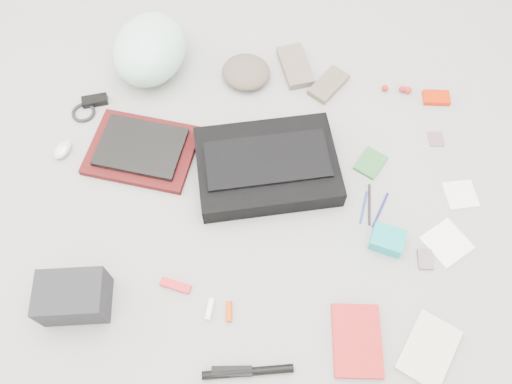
% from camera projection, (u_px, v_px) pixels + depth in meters
% --- Properties ---
extents(ground_plane, '(4.00, 4.00, 0.00)m').
position_uv_depth(ground_plane, '(256.00, 198.00, 1.77)').
color(ground_plane, gray).
extents(messenger_bag, '(0.58, 0.50, 0.08)m').
position_uv_depth(messenger_bag, '(267.00, 166.00, 1.79)').
color(messenger_bag, black).
rests_on(messenger_bag, ground_plane).
extents(bag_flap, '(0.47, 0.33, 0.01)m').
position_uv_depth(bag_flap, '(267.00, 160.00, 1.74)').
color(bag_flap, black).
rests_on(bag_flap, messenger_bag).
extents(laptop_sleeve, '(0.39, 0.30, 0.03)m').
position_uv_depth(laptop_sleeve, '(142.00, 150.00, 1.85)').
color(laptop_sleeve, '#480E0E').
rests_on(laptop_sleeve, ground_plane).
extents(laptop, '(0.31, 0.23, 0.02)m').
position_uv_depth(laptop, '(141.00, 147.00, 1.83)').
color(laptop, black).
rests_on(laptop, laptop_sleeve).
extents(bike_helmet, '(0.29, 0.36, 0.21)m').
position_uv_depth(bike_helmet, '(150.00, 49.00, 1.96)').
color(bike_helmet, '#B1E2D3').
rests_on(bike_helmet, ground_plane).
extents(beanie, '(0.24, 0.24, 0.07)m').
position_uv_depth(beanie, '(246.00, 72.00, 2.00)').
color(beanie, brown).
rests_on(beanie, ground_plane).
extents(mitten_left, '(0.18, 0.24, 0.03)m').
position_uv_depth(mitten_left, '(295.00, 66.00, 2.04)').
color(mitten_left, '#6F5F53').
rests_on(mitten_left, ground_plane).
extents(mitten_right, '(0.16, 0.19, 0.03)m').
position_uv_depth(mitten_right, '(328.00, 85.00, 2.00)').
color(mitten_right, '#675B4A').
rests_on(mitten_right, ground_plane).
extents(power_brick, '(0.11, 0.08, 0.03)m').
position_uv_depth(power_brick, '(95.00, 101.00, 1.96)').
color(power_brick, black).
rests_on(power_brick, ground_plane).
extents(cable_coil, '(0.11, 0.11, 0.01)m').
position_uv_depth(cable_coil, '(83.00, 113.00, 1.94)').
color(cable_coil, black).
rests_on(cable_coil, ground_plane).
extents(mouse, '(0.07, 0.10, 0.03)m').
position_uv_depth(mouse, '(63.00, 150.00, 1.85)').
color(mouse, silver).
rests_on(mouse, ground_plane).
extents(camera_bag, '(0.24, 0.19, 0.13)m').
position_uv_depth(camera_bag, '(73.00, 297.00, 1.54)').
color(camera_bag, '#222327').
rests_on(camera_bag, ground_plane).
extents(multitool, '(0.10, 0.04, 0.02)m').
position_uv_depth(multitool, '(176.00, 285.00, 1.62)').
color(multitool, red).
rests_on(multitool, ground_plane).
extents(toiletry_tube_white, '(0.02, 0.07, 0.02)m').
position_uv_depth(toiletry_tube_white, '(210.00, 309.00, 1.58)').
color(toiletry_tube_white, white).
rests_on(toiletry_tube_white, ground_plane).
extents(toiletry_tube_orange, '(0.03, 0.07, 0.02)m').
position_uv_depth(toiletry_tube_orange, '(229.00, 311.00, 1.58)').
color(toiletry_tube_orange, '#CF4205').
rests_on(toiletry_tube_orange, ground_plane).
extents(u_lock, '(0.12, 0.06, 0.02)m').
position_uv_depth(u_lock, '(232.00, 371.00, 1.49)').
color(u_lock, black).
rests_on(u_lock, ground_plane).
extents(bike_pump, '(0.27, 0.10, 0.03)m').
position_uv_depth(bike_pump, '(248.00, 372.00, 1.49)').
color(bike_pump, black).
rests_on(bike_pump, ground_plane).
extents(book_red, '(0.18, 0.24, 0.02)m').
position_uv_depth(book_red, '(357.00, 340.00, 1.53)').
color(book_red, red).
rests_on(book_red, ground_plane).
extents(book_white, '(0.20, 0.24, 0.02)m').
position_uv_depth(book_white, '(429.00, 350.00, 1.52)').
color(book_white, beige).
rests_on(book_white, ground_plane).
extents(notepad, '(0.12, 0.14, 0.01)m').
position_uv_depth(notepad, '(370.00, 163.00, 1.83)').
color(notepad, '#2B672F').
rests_on(notepad, ground_plane).
extents(pen_blue, '(0.02, 0.13, 0.01)m').
position_uv_depth(pen_blue, '(364.00, 207.00, 1.75)').
color(pen_blue, navy).
rests_on(pen_blue, ground_plane).
extents(pen_black, '(0.02, 0.16, 0.01)m').
position_uv_depth(pen_black, '(369.00, 204.00, 1.76)').
color(pen_black, black).
rests_on(pen_black, ground_plane).
extents(pen_navy, '(0.05, 0.14, 0.01)m').
position_uv_depth(pen_navy, '(380.00, 210.00, 1.75)').
color(pen_navy, navy).
rests_on(pen_navy, ground_plane).
extents(accordion_wallet, '(0.12, 0.10, 0.05)m').
position_uv_depth(accordion_wallet, '(387.00, 240.00, 1.67)').
color(accordion_wallet, '#0DA2A2').
rests_on(accordion_wallet, ground_plane).
extents(card_deck, '(0.06, 0.08, 0.01)m').
position_uv_depth(card_deck, '(425.00, 259.00, 1.66)').
color(card_deck, slate).
rests_on(card_deck, ground_plane).
extents(napkin_top, '(0.14, 0.14, 0.01)m').
position_uv_depth(napkin_top, '(461.00, 195.00, 1.78)').
color(napkin_top, white).
rests_on(napkin_top, ground_plane).
extents(napkin_bottom, '(0.19, 0.19, 0.01)m').
position_uv_depth(napkin_bottom, '(447.00, 243.00, 1.69)').
color(napkin_bottom, white).
rests_on(napkin_bottom, ground_plane).
extents(lollipop_a, '(0.03, 0.03, 0.03)m').
position_uv_depth(lollipop_a, '(385.00, 88.00, 1.99)').
color(lollipop_a, '#A22510').
rests_on(lollipop_a, ground_plane).
extents(lollipop_b, '(0.03, 0.03, 0.03)m').
position_uv_depth(lollipop_b, '(402.00, 89.00, 1.98)').
color(lollipop_b, '#A61A2A').
rests_on(lollipop_b, ground_plane).
extents(lollipop_c, '(0.04, 0.04, 0.03)m').
position_uv_depth(lollipop_c, '(408.00, 90.00, 1.98)').
color(lollipop_c, red).
rests_on(lollipop_c, ground_plane).
extents(altoids_tin, '(0.11, 0.08, 0.02)m').
position_uv_depth(altoids_tin, '(436.00, 98.00, 1.97)').
color(altoids_tin, red).
rests_on(altoids_tin, ground_plane).
extents(stamp_sheet, '(0.07, 0.07, 0.00)m').
position_uv_depth(stamp_sheet, '(436.00, 139.00, 1.89)').
color(stamp_sheet, '#7C596B').
rests_on(stamp_sheet, ground_plane).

